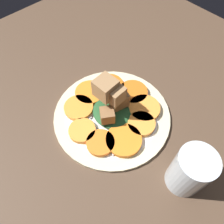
{
  "coord_description": "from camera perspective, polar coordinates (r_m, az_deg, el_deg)",
  "views": [
    {
      "loc": [
        22.5,
        -21.02,
        51.75
      ],
      "look_at": [
        0.0,
        0.0,
        4.1
      ],
      "focal_mm": 35.0,
      "sensor_mm": 36.0,
      "label": 1
    }
  ],
  "objects": [
    {
      "name": "fork",
      "position": [
        0.56,
        -4.89,
        -3.79
      ],
      "size": [
        17.78,
        4.05,
        0.4
      ],
      "rotation": [
        0.0,
        0.0,
        -0.13
      ],
      "color": "#B2B2B7",
      "rests_on": "plate"
    },
    {
      "name": "carrot_slice_5",
      "position": [
        0.61,
        5.48,
        5.14
      ],
      "size": [
        8.1,
        8.1,
        1.27
      ],
      "primitive_type": "cylinder",
      "color": "orange",
      "rests_on": "plate"
    },
    {
      "name": "carrot_slice_7",
      "position": [
        0.61,
        -5.69,
        5.12
      ],
      "size": [
        8.12,
        8.12,
        1.27
      ],
      "primitive_type": "cylinder",
      "color": "orange",
      "rests_on": "plate"
    },
    {
      "name": "carrot_slice_3",
      "position": [
        0.56,
        7.67,
        -3.09
      ],
      "size": [
        7.02,
        7.02,
        1.27
      ],
      "primitive_type": "cylinder",
      "color": "orange",
      "rests_on": "plate"
    },
    {
      "name": "plate",
      "position": [
        0.58,
        0.0,
        -0.85
      ],
      "size": [
        30.69,
        30.69,
        1.05
      ],
      "color": "beige",
      "rests_on": "table_slab"
    },
    {
      "name": "carrot_slice_8",
      "position": [
        0.59,
        -8.68,
        1.1
      ],
      "size": [
        7.74,
        7.74,
        1.27
      ],
      "primitive_type": "cylinder",
      "color": "orange",
      "rests_on": "plate"
    },
    {
      "name": "carrot_slice_1",
      "position": [
        0.53,
        -3.01,
        -8.05
      ],
      "size": [
        6.89,
        6.89,
        1.27
      ],
      "primitive_type": "cylinder",
      "color": "orange",
      "rests_on": "plate"
    },
    {
      "name": "water_glass",
      "position": [
        0.48,
        19.81,
        -14.17
      ],
      "size": [
        7.77,
        7.77,
        12.32
      ],
      "color": "silver",
      "rests_on": "table_slab"
    },
    {
      "name": "table_slab",
      "position": [
        0.59,
        0.0,
        -1.62
      ],
      "size": [
        120.0,
        120.0,
        2.0
      ],
      "primitive_type": "cube",
      "color": "#4C3828",
      "rests_on": "ground"
    },
    {
      "name": "carrot_slice_4",
      "position": [
        0.58,
        8.4,
        0.95
      ],
      "size": [
        8.39,
        8.39,
        1.27
      ],
      "primitive_type": "cylinder",
      "color": "orange",
      "rests_on": "plate"
    },
    {
      "name": "carrot_slice_0",
      "position": [
        0.55,
        -7.8,
        -4.84
      ],
      "size": [
        6.76,
        6.76,
        1.27
      ],
      "primitive_type": "cylinder",
      "color": "orange",
      "rests_on": "plate"
    },
    {
      "name": "carrot_slice_2",
      "position": [
        0.53,
        3.07,
        -7.34
      ],
      "size": [
        8.78,
        8.78,
        1.27
      ],
      "primitive_type": "cylinder",
      "color": "orange",
      "rests_on": "plate"
    },
    {
      "name": "carrot_slice_6",
      "position": [
        0.62,
        -0.93,
        6.63
      ],
      "size": [
        8.91,
        8.91,
        1.27
      ],
      "primitive_type": "cylinder",
      "color": "orange",
      "rests_on": "plate"
    },
    {
      "name": "center_pile",
      "position": [
        0.54,
        -0.05,
        2.49
      ],
      "size": [
        10.68,
        10.23,
        11.26
      ],
      "color": "#235128",
      "rests_on": "plate"
    }
  ]
}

